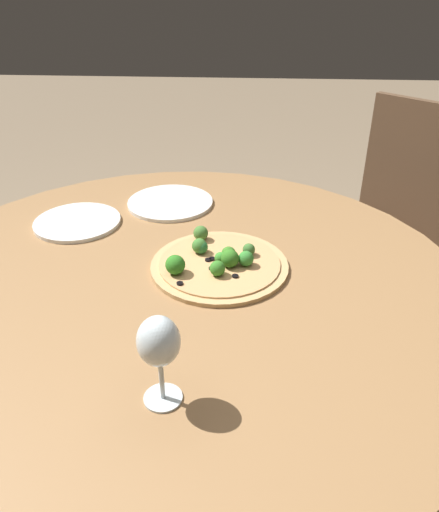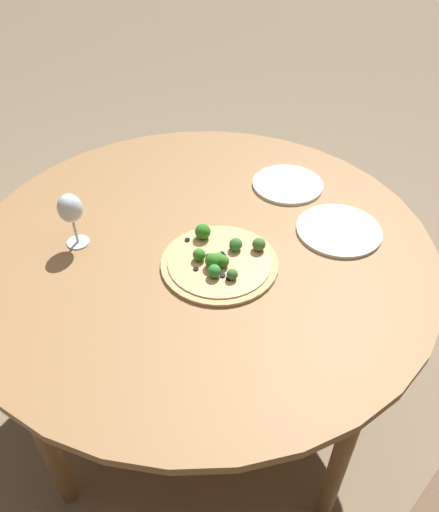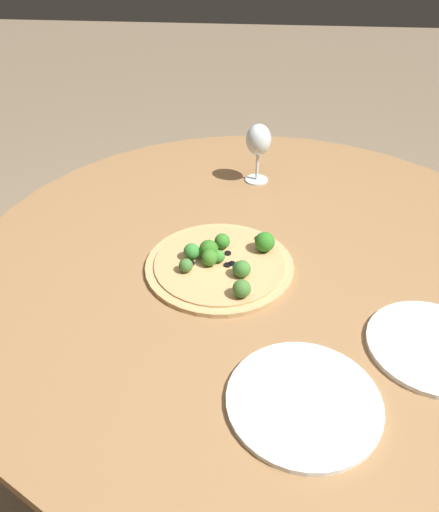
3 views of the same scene
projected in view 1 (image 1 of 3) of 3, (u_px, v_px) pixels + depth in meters
name	position (u px, v px, depth m)	size (l,w,h in m)	color
ground_plane	(187.00, 494.00, 1.46)	(12.00, 12.00, 0.00)	#847056
dining_table	(177.00, 306.00, 1.11)	(1.29, 1.29, 0.75)	olive
chair	(390.00, 229.00, 1.85)	(0.56, 0.56, 0.94)	brown
pizza	(218.00, 262.00, 1.12)	(0.31, 0.31, 0.06)	tan
wine_glass	(159.00, 344.00, 0.73)	(0.07, 0.07, 0.16)	silver
plate_near	(77.00, 222.00, 1.31)	(0.22, 0.22, 0.01)	white
plate_far	(170.00, 203.00, 1.41)	(0.24, 0.24, 0.01)	white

